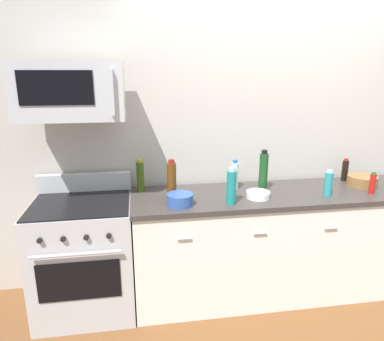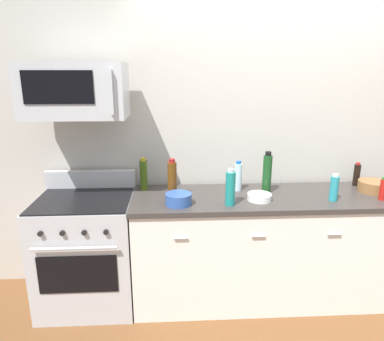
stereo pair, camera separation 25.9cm
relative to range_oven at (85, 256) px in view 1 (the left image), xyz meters
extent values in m
plane|color=brown|center=(1.61, 0.00, -0.47)|extent=(6.68, 6.68, 0.00)
cube|color=#B7B2A8|center=(1.61, 0.41, 0.88)|extent=(5.57, 0.10, 2.70)
cube|color=silver|center=(1.61, 0.00, -0.03)|extent=(2.45, 0.62, 0.88)
cube|color=#383330|center=(1.61, 0.00, 0.43)|extent=(2.48, 0.65, 0.04)
cube|color=black|center=(1.61, -0.28, -0.42)|extent=(2.45, 0.02, 0.10)
cylinder|color=silver|center=(0.76, -0.33, 0.25)|extent=(0.10, 0.02, 0.02)
cylinder|color=silver|center=(1.33, -0.33, 0.25)|extent=(0.10, 0.02, 0.02)
cylinder|color=silver|center=(1.90, -0.33, 0.25)|extent=(0.10, 0.02, 0.02)
cube|color=#B7BABF|center=(0.00, 0.00, -0.01)|extent=(0.76, 0.64, 0.91)
cube|color=black|center=(0.00, -0.33, -0.02)|extent=(0.58, 0.01, 0.30)
cylinder|color=#B7BABF|center=(0.00, -0.36, 0.21)|extent=(0.61, 0.02, 0.02)
cube|color=#B7BABF|center=(0.00, 0.29, 0.52)|extent=(0.76, 0.06, 0.16)
cube|color=black|center=(0.00, 0.00, 0.45)|extent=(0.73, 0.61, 0.01)
cylinder|color=black|center=(-0.23, -0.34, 0.32)|extent=(0.04, 0.02, 0.04)
cylinder|color=black|center=(-0.08, -0.34, 0.32)|extent=(0.04, 0.02, 0.04)
cylinder|color=black|center=(0.08, -0.34, 0.32)|extent=(0.04, 0.02, 0.04)
cylinder|color=black|center=(0.23, -0.34, 0.32)|extent=(0.04, 0.02, 0.04)
cube|color=#B7BABF|center=(0.00, 0.05, 1.28)|extent=(0.74, 0.40, 0.40)
cube|color=black|center=(-0.06, -0.16, 1.31)|extent=(0.48, 0.01, 0.22)
cube|color=#B7BABF|center=(0.30, -0.17, 1.28)|extent=(0.02, 0.04, 0.30)
cylinder|color=black|center=(2.31, 0.22, 0.54)|extent=(0.06, 0.06, 0.19)
cylinder|color=maroon|center=(2.31, 0.22, 0.65)|extent=(0.04, 0.04, 0.02)
cylinder|color=#197F7A|center=(1.13, -0.19, 0.58)|extent=(0.07, 0.07, 0.26)
cylinder|color=beige|center=(1.13, -0.19, 0.72)|extent=(0.05, 0.05, 0.03)
cylinder|color=#59330F|center=(0.70, 0.00, 0.59)|extent=(0.07, 0.07, 0.29)
cylinder|color=maroon|center=(0.70, 0.00, 0.75)|extent=(0.05, 0.05, 0.03)
cylinder|color=silver|center=(1.25, 0.14, 0.57)|extent=(0.06, 0.06, 0.23)
cylinder|color=blue|center=(1.25, 0.14, 0.69)|extent=(0.04, 0.04, 0.02)
cylinder|color=#B21914|center=(2.33, -0.15, 0.53)|extent=(0.05, 0.05, 0.17)
cylinder|color=#19721E|center=(2.33, -0.15, 0.63)|extent=(0.03, 0.03, 0.02)
cylinder|color=#385114|center=(0.46, 0.19, 0.58)|extent=(0.06, 0.06, 0.25)
cylinder|color=#B29919|center=(0.46, 0.19, 0.72)|extent=(0.04, 0.04, 0.03)
cylinder|color=#19471E|center=(1.47, 0.07, 0.61)|extent=(0.07, 0.07, 0.32)
cylinder|color=black|center=(1.47, 0.07, 0.78)|extent=(0.05, 0.05, 0.03)
cylinder|color=teal|center=(1.95, -0.14, 0.55)|extent=(0.06, 0.06, 0.19)
cylinder|color=white|center=(1.95, -0.14, 0.65)|extent=(0.04, 0.04, 0.02)
cylinder|color=white|center=(1.38, -0.10, 0.48)|extent=(0.19, 0.19, 0.05)
torus|color=white|center=(1.38, -0.10, 0.50)|extent=(0.19, 0.19, 0.01)
cylinder|color=white|center=(1.38, -0.10, 0.45)|extent=(0.10, 0.10, 0.01)
cylinder|color=#2D519E|center=(0.75, -0.16, 0.49)|extent=(0.20, 0.20, 0.09)
torus|color=#2D519E|center=(0.75, -0.16, 0.53)|extent=(0.20, 0.20, 0.01)
cylinder|color=#2D519E|center=(0.75, -0.16, 0.46)|extent=(0.11, 0.11, 0.01)
cylinder|color=brown|center=(2.38, 0.05, 0.50)|extent=(0.25, 0.25, 0.09)
torus|color=brown|center=(2.38, 0.05, 0.53)|extent=(0.25, 0.25, 0.01)
cylinder|color=brown|center=(2.38, 0.05, 0.46)|extent=(0.14, 0.14, 0.01)
camera|label=1|loc=(0.45, -2.60, 1.41)|focal=32.72mm
camera|label=2|loc=(0.71, -2.63, 1.41)|focal=32.72mm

